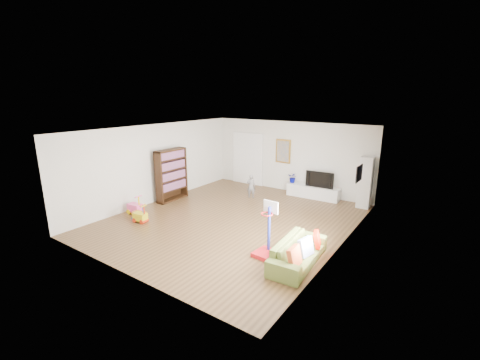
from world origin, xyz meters
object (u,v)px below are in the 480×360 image
Objects in this scene: media_console at (313,192)px; basketball_hoop at (265,230)px; sofa at (298,252)px; bookshelf at (172,175)px.

media_console is 4.91m from basketball_hoop.
sofa is 1.46× the size of basketball_hoop.
media_console is 4.98m from sofa.
basketball_hoop is at bearing -82.46° from media_console.
basketball_hoop reaches higher than sofa.
media_console is 5.16m from bookshelf.
sofa is at bearing -16.90° from bookshelf.
media_console is at bearing 14.83° from sofa.
sofa is (1.57, -4.73, 0.06)m from media_console.
sofa is at bearing 12.73° from basketball_hoop.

